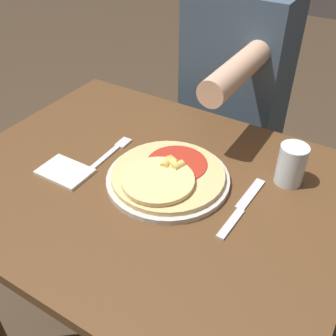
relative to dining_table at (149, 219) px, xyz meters
The scene contains 8 objects.
dining_table is the anchor object (origin of this frame).
plate 0.15m from the dining_table, 29.62° to the left, with size 0.30×0.30×0.01m.
pizza 0.16m from the dining_table, 22.51° to the left, with size 0.27×0.27×0.04m.
fork 0.20m from the dining_table, 162.54° to the left, with size 0.03×0.18×0.00m.
knife 0.27m from the dining_table, ahead, with size 0.03×0.22×0.00m.
drinking_glass 0.38m from the dining_table, 31.20° to the left, with size 0.07×0.07×0.10m.
napkin 0.25m from the dining_table, 156.78° to the right, with size 0.13×0.09×0.01m.
person_diner 0.56m from the dining_table, 91.36° to the left, with size 0.32×0.52×1.22m.
Camera 1 is at (0.42, -0.59, 1.33)m, focal length 42.00 mm.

